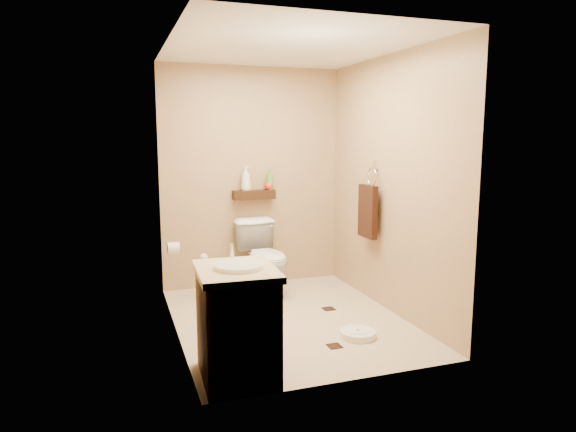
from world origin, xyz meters
name	(u,v)px	position (x,y,z in m)	size (l,w,h in m)	color
ground	(289,320)	(0.00, 0.00, 0.00)	(2.50, 2.50, 0.00)	beige
wall_back	(252,178)	(0.00, 1.25, 1.20)	(2.00, 0.04, 2.40)	tan
wall_front	(351,207)	(0.00, -1.25, 1.20)	(2.00, 0.04, 2.40)	tan
wall_left	(173,193)	(-1.00, 0.00, 1.20)	(0.04, 2.50, 2.40)	tan
wall_right	(389,185)	(1.00, 0.00, 1.20)	(0.04, 2.50, 2.40)	tan
ceiling	(289,46)	(0.00, 0.00, 2.40)	(2.00, 2.50, 0.02)	silver
wall_shelf	(254,195)	(0.00, 1.17, 1.02)	(0.46, 0.14, 0.10)	#321B0D
floor_accents	(292,320)	(0.02, -0.03, 0.00)	(1.24, 1.37, 0.01)	black
toilet	(265,258)	(0.02, 0.83, 0.38)	(0.43, 0.75, 0.77)	white
vanity	(237,322)	(-0.70, -0.95, 0.40)	(0.56, 0.66, 0.90)	brown
bathroom_scale	(358,334)	(0.41, -0.57, 0.03)	(0.34, 0.34, 0.06)	white
toilet_brush	(204,283)	(-0.62, 0.83, 0.17)	(0.11, 0.11, 0.48)	#1B6E67
towel_ring	(368,209)	(0.91, 0.25, 0.95)	(0.12, 0.30, 0.76)	silver
toilet_paper	(173,248)	(-0.94, 0.65, 0.60)	(0.12, 0.11, 0.12)	white
bottle_a	(246,178)	(-0.09, 1.17, 1.20)	(0.10, 0.10, 0.26)	white
bottle_b	(247,184)	(-0.07, 1.17, 1.14)	(0.07, 0.07, 0.15)	#F89934
bottle_c	(269,184)	(0.17, 1.17, 1.14)	(0.10, 0.10, 0.13)	red
bottle_d	(270,179)	(0.18, 1.17, 1.18)	(0.09, 0.09, 0.23)	green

